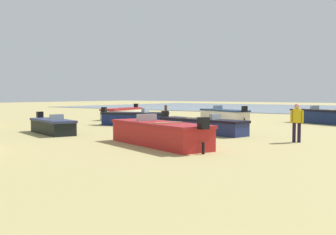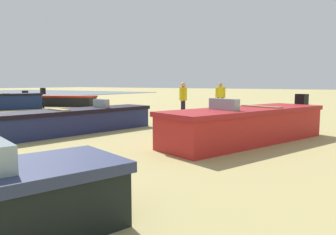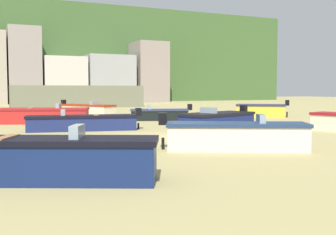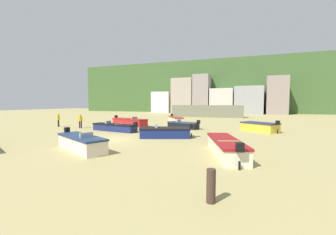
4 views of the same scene
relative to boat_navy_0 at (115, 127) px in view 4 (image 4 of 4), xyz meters
name	(u,v)px [view 4 (image 4 of 4)]	position (x,y,z in m)	size (l,w,h in m)	color
ground_plane	(115,140)	(2.97, -4.39, -0.39)	(160.00, 160.00, 0.00)	tan
headland_hill	(219,89)	(2.97, 61.61, 7.51)	(90.00, 32.00, 15.81)	#3C5B2C
harbor_pier	(207,111)	(5.01, 25.61, 0.83)	(14.36, 2.40, 2.45)	#6C6D57
townhouse_far_left	(163,102)	(-11.26, 42.15, 2.71)	(5.54, 5.08, 6.21)	silver
townhouse_left	(183,96)	(-4.82, 42.16, 4.61)	(6.08, 5.09, 10.00)	#A49785
townhouse_centre	(202,94)	(0.65, 42.33, 5.02)	(4.41, 5.43, 10.82)	gray
townhouse_centre_right	(222,101)	(6.21, 42.60, 3.01)	(6.10, 5.97, 6.81)	beige
townhouse_right	(248,100)	(13.12, 42.70, 3.25)	(7.14, 6.18, 7.28)	#959596
townhouse_far_right	(276,96)	(19.80, 42.57, 4.41)	(4.94, 5.93, 9.60)	gray
boat_navy_0	(115,127)	(0.00, 0.00, 0.00)	(5.57, 2.12, 1.08)	navy
boat_cream_2	(226,147)	(11.68, -6.57, 0.06)	(2.86, 5.54, 1.20)	beige
boat_cream_3	(176,119)	(2.77, 11.69, 0.05)	(3.75, 4.99, 1.17)	beige
boat_yellow_4	(260,127)	(14.03, 4.78, 0.08)	(3.85, 3.49, 1.25)	gold
boat_cream_5	(81,143)	(3.29, -8.44, 0.07)	(4.73, 3.22, 1.22)	beige
boat_red_7	(129,122)	(-1.25, 5.14, 0.08)	(5.50, 3.14, 1.24)	#B2211F
boat_navy_8	(165,132)	(6.35, -2.08, 0.04)	(4.50, 3.02, 1.16)	navy
boat_black_9	(183,125)	(5.99, 4.68, -0.01)	(4.05, 2.28, 1.06)	black
mooring_post_near_water	(211,186)	(11.82, -12.68, 0.11)	(0.27, 0.27, 0.99)	#3E2C24
beach_walker_foreground	(80,120)	(-5.23, 0.91, 0.56)	(0.54, 0.41, 1.62)	black
beach_walker_distant	(58,119)	(-8.80, 1.14, 0.56)	(0.47, 0.50, 1.62)	#262523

